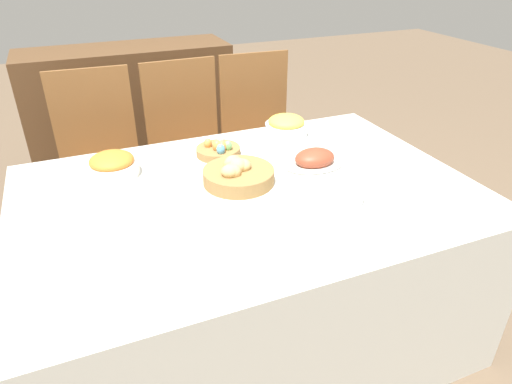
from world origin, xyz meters
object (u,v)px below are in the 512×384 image
object	(u,v)px
pineapple_bowl	(286,126)
egg_basket	(218,150)
chair_far_right	(260,136)
butter_dish	(219,228)
fork	(276,256)
drinking_cup	(354,194)
sideboard	(133,119)
chair_far_left	(102,162)
chair_far_center	(189,147)
knife	(356,235)
spoon	(364,233)
bread_basket	(238,174)
dinner_plate	(318,245)
carrot_bowl	(112,165)
ham_platter	(315,159)

from	to	relation	value
pineapple_bowl	egg_basket	bearing A→B (deg)	-166.29
chair_far_right	butter_dish	size ratio (longest dim) A/B	7.31
egg_basket	fork	world-z (taller)	egg_basket
fork	drinking_cup	xyz separation A→B (m)	(0.38, 0.17, 0.04)
sideboard	egg_basket	world-z (taller)	sideboard
chair_far_left	chair_far_center	world-z (taller)	same
egg_basket	knife	world-z (taller)	egg_basket
chair_far_center	spoon	xyz separation A→B (m)	(0.23, -1.35, 0.20)
chair_far_left	spoon	size ratio (longest dim) A/B	6.16
bread_basket	drinking_cup	bearing A→B (deg)	-44.58
egg_basket	sideboard	bearing A→B (deg)	98.11
chair_far_right	dinner_plate	distance (m)	1.42
chair_far_center	bread_basket	xyz separation A→B (m)	(-0.02, -0.86, 0.24)
egg_basket	dinner_plate	size ratio (longest dim) A/B	0.82
bread_basket	spoon	bearing A→B (deg)	-62.55
chair_far_right	butter_dish	xyz separation A→B (m)	(-0.64, -1.16, 0.22)
carrot_bowl	butter_dish	world-z (taller)	carrot_bowl
fork	butter_dish	world-z (taller)	butter_dish
chair_far_left	dinner_plate	world-z (taller)	chair_far_left
chair_far_left	dinner_plate	xyz separation A→B (m)	(0.54, -1.35, 0.21)
knife	egg_basket	bearing A→B (deg)	101.84
drinking_cup	carrot_bowl	bearing A→B (deg)	143.05
drinking_cup	knife	bearing A→B (deg)	-119.39
dinner_plate	butter_dish	size ratio (longest dim) A/B	1.73
sideboard	pineapple_bowl	bearing A→B (deg)	-65.31
chair_far_left	sideboard	world-z (taller)	chair_far_left
knife	drinking_cup	xyz separation A→B (m)	(0.10, 0.17, 0.04)
egg_basket	ham_platter	world-z (taller)	egg_basket
chair_far_right	spoon	xyz separation A→B (m)	(-0.21, -1.35, 0.20)
sideboard	knife	distance (m)	2.14
carrot_bowl	butter_dish	size ratio (longest dim) A/B	1.52
chair_far_left	drinking_cup	distance (m)	1.44
chair_far_left	fork	size ratio (longest dim) A/B	6.16
dinner_plate	fork	size ratio (longest dim) A/B	1.46
bread_basket	knife	distance (m)	0.54
chair_far_left	fork	bearing A→B (deg)	-71.22
knife	dinner_plate	bearing A→B (deg)	176.31
bread_basket	fork	size ratio (longest dim) A/B	1.72
chair_far_left	chair_far_right	xyz separation A→B (m)	(0.92, -0.00, 0.00)
chair_far_left	dinner_plate	distance (m)	1.47
chair_far_right	fork	distance (m)	1.46
pineapple_bowl	knife	distance (m)	0.88
sideboard	ham_platter	bearing A→B (deg)	-71.23
chair_far_center	butter_dish	size ratio (longest dim) A/B	7.31
chair_far_center	chair_far_right	size ratio (longest dim) A/B	1.00
butter_dish	pineapple_bowl	bearing A→B (deg)	49.50
chair_far_left	ham_platter	xyz separation A→B (m)	(0.82, -0.83, 0.23)
bread_basket	knife	size ratio (longest dim) A/B	1.72
knife	drinking_cup	world-z (taller)	drinking_cup
chair_far_left	chair_far_right	distance (m)	0.92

